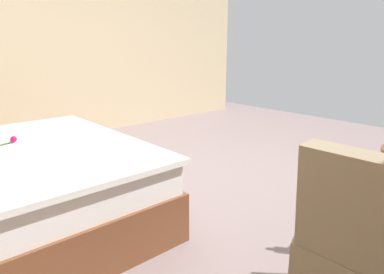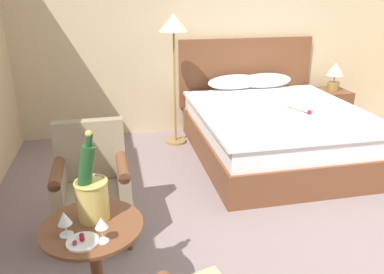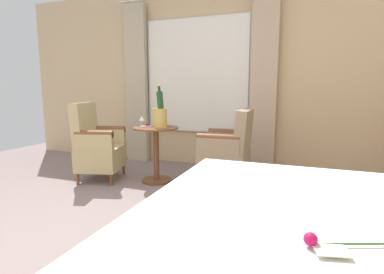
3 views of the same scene
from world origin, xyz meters
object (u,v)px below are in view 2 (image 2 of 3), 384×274
(floor_lamp_brass, at_px, (174,35))
(snack_plate, at_px, (82,241))
(wine_glass_near_edge, at_px, (101,224))
(bedside_lamp, at_px, (335,73))
(bed, at_px, (273,127))
(champagne_bucket, at_px, (91,193))
(wine_glass_near_bucket, at_px, (64,219))
(side_table_round, at_px, (97,269))
(nightstand, at_px, (330,108))
(armchair_by_window, at_px, (93,191))

(floor_lamp_brass, relative_size, snack_plate, 9.96)
(wine_glass_near_edge, bearing_deg, bedside_lamp, 44.00)
(bed, height_order, champagne_bucket, bed)
(wine_glass_near_bucket, bearing_deg, side_table_round, 27.80)
(floor_lamp_brass, bearing_deg, wine_glass_near_bucket, -110.31)
(champagne_bucket, xyz_separation_m, snack_plate, (-0.05, -0.22, -0.15))
(nightstand, bearing_deg, armchair_by_window, -148.63)
(nightstand, bearing_deg, wine_glass_near_edge, -136.00)
(nightstand, relative_size, bedside_lamp, 1.41)
(wine_glass_near_edge, bearing_deg, snack_plate, 174.45)
(nightstand, relative_size, wine_glass_near_bucket, 3.88)
(floor_lamp_brass, distance_m, champagne_bucket, 2.95)
(nightstand, height_order, champagne_bucket, champagne_bucket)
(side_table_round, distance_m, wine_glass_near_edge, 0.44)
(wine_glass_near_edge, distance_m, snack_plate, 0.14)
(bedside_lamp, bearing_deg, wine_glass_near_edge, -136.00)
(wine_glass_near_bucket, bearing_deg, floor_lamp_brass, 69.69)
(wine_glass_near_edge, bearing_deg, champagne_bucket, 102.92)
(wine_glass_near_edge, bearing_deg, armchair_by_window, 95.79)
(bed, distance_m, wine_glass_near_bucket, 3.17)
(wine_glass_near_edge, height_order, armchair_by_window, armchair_by_window)
(bedside_lamp, bearing_deg, champagne_bucket, -138.63)
(bedside_lamp, distance_m, champagne_bucket, 4.38)
(armchair_by_window, bearing_deg, bed, 31.24)
(bedside_lamp, distance_m, side_table_round, 4.45)
(nightstand, distance_m, bedside_lamp, 0.52)
(wine_glass_near_bucket, distance_m, armchair_by_window, 1.07)
(floor_lamp_brass, xyz_separation_m, snack_plate, (-0.98, -2.96, -0.69))
(wine_glass_near_edge, relative_size, armchair_by_window, 0.15)
(bed, distance_m, armchair_by_window, 2.45)
(floor_lamp_brass, height_order, champagne_bucket, floor_lamp_brass)
(champagne_bucket, distance_m, wine_glass_near_bucket, 0.20)
(side_table_round, relative_size, wine_glass_near_edge, 4.95)
(nightstand, height_order, side_table_round, side_table_round)
(nightstand, height_order, floor_lamp_brass, floor_lamp_brass)
(nightstand, height_order, snack_plate, snack_plate)
(champagne_bucket, relative_size, wine_glass_near_bucket, 3.69)
(side_table_round, bearing_deg, armchair_by_window, 92.88)
(nightstand, bearing_deg, side_table_round, -138.06)
(snack_plate, height_order, armchair_by_window, armchair_by_window)
(champagne_bucket, xyz_separation_m, armchair_by_window, (-0.06, 0.85, -0.45))
(floor_lamp_brass, relative_size, side_table_round, 2.35)
(wine_glass_near_bucket, relative_size, snack_plate, 0.86)
(side_table_round, xyz_separation_m, wine_glass_near_bucket, (-0.13, -0.07, 0.40))
(bed, relative_size, side_table_round, 3.23)
(nightstand, xyz_separation_m, champagne_bucket, (-3.28, -2.89, 0.59))
(nightstand, height_order, wine_glass_near_bucket, wine_glass_near_bucket)
(bed, xyz_separation_m, side_table_round, (-2.05, -2.19, 0.06))
(bed, bearing_deg, floor_lamp_brass, 150.77)
(bed, distance_m, floor_lamp_brass, 1.65)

